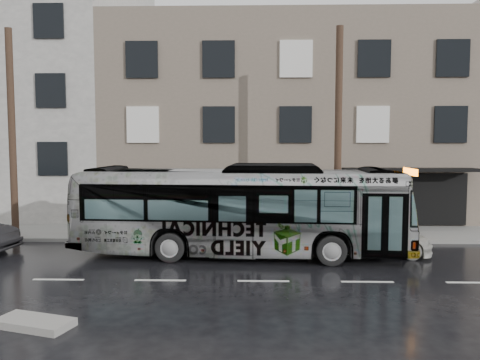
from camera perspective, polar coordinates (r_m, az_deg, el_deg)
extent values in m
plane|color=black|center=(17.43, -8.09, -9.69)|extent=(120.00, 120.00, 0.00)
cube|color=gray|center=(22.15, -5.99, -6.44)|extent=(90.00, 3.60, 0.15)
cube|color=#75675A|center=(29.48, 5.68, 6.83)|extent=(20.00, 12.00, 11.00)
cylinder|color=#402C20|center=(20.31, 11.88, 5.49)|extent=(0.30, 0.30, 9.00)
cylinder|color=#402C20|center=(22.49, -26.03, 5.02)|extent=(0.30, 0.30, 9.00)
cylinder|color=slate|center=(20.73, 14.74, -3.74)|extent=(0.06, 0.06, 2.40)
imported|color=#B2B2B2|center=(17.74, 0.04, -3.67)|extent=(12.65, 3.69, 3.48)
imported|color=#B6B5AD|center=(18.78, 15.29, -6.65)|extent=(4.88, 2.41, 1.36)
cube|color=#A09D97|center=(12.29, -23.80, -15.65)|extent=(1.95, 1.29, 0.18)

